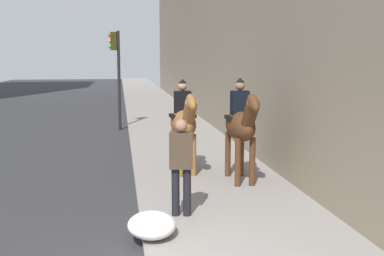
{
  "coord_description": "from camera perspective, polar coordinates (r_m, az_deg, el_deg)",
  "views": [
    {
      "loc": [
        -5.68,
        0.29,
        2.85
      ],
      "look_at": [
        4.0,
        -1.19,
        1.4
      ],
      "focal_mm": 44.26,
      "sensor_mm": 36.0,
      "label": 1
    }
  ],
  "objects": [
    {
      "name": "mounted_horse_far",
      "position": [
        10.43,
        5.93,
        0.43
      ],
      "size": [
        2.15,
        0.61,
        2.31
      ],
      "rotation": [
        0.0,
        0.0,
        3.15
      ],
      "color": "#4C2B16",
      "rests_on": "sidewalk_slab"
    },
    {
      "name": "snow_pile_near",
      "position": [
        7.51,
        -4.89,
        -11.56
      ],
      "size": [
        0.97,
        0.75,
        0.34
      ],
      "primitive_type": "ellipsoid",
      "color": "white",
      "rests_on": "sidewalk_slab"
    },
    {
      "name": "mounted_horse_near",
      "position": [
        11.23,
        -1.01,
        0.74
      ],
      "size": [
        2.15,
        0.64,
        2.24
      ],
      "rotation": [
        0.0,
        0.0,
        3.2
      ],
      "color": "brown",
      "rests_on": "sidewalk_slab"
    },
    {
      "name": "traffic_light_near_curb",
      "position": [
        18.92,
        -9.09,
        7.6
      ],
      "size": [
        0.2,
        0.44,
        3.9
      ],
      "color": "black",
      "rests_on": "ground"
    },
    {
      "name": "pedestrian_greeting",
      "position": [
        8.17,
        -1.31,
        -3.98
      ],
      "size": [
        0.32,
        0.44,
        1.7
      ],
      "rotation": [
        0.0,
        0.0,
        -0.17
      ],
      "color": "black",
      "rests_on": "sidewalk_slab"
    }
  ]
}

